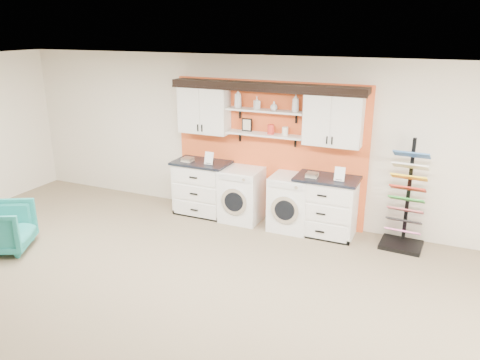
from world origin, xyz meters
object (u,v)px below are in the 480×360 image
at_px(dryer, 291,202).
at_px(sample_rack, 405,214).
at_px(base_cabinet_left, 202,187).
at_px(washer, 242,195).
at_px(armchair, 3,228).
at_px(base_cabinet_right, 326,206).

bearing_deg(dryer, sample_rack, 1.25).
relative_size(base_cabinet_left, washer, 1.07).
bearing_deg(sample_rack, dryer, -175.47).
height_order(base_cabinet_left, sample_rack, sample_rack).
relative_size(dryer, armchair, 1.17).
xyz_separation_m(dryer, sample_rack, (1.79, 0.04, 0.07)).
xyz_separation_m(base_cabinet_left, sample_rack, (3.47, 0.04, 0.05)).
bearing_deg(base_cabinet_left, armchair, -128.93).
relative_size(sample_rack, armchair, 2.14).
bearing_deg(armchair, dryer, -83.97).
xyz_separation_m(base_cabinet_right, sample_rack, (1.21, 0.04, 0.05)).
bearing_deg(armchair, base_cabinet_left, -67.06).
bearing_deg(washer, base_cabinet_left, 179.75).
xyz_separation_m(base_cabinet_right, washer, (-1.48, -0.00, -0.02)).
height_order(base_cabinet_left, dryer, base_cabinet_left).
distance_m(base_cabinet_left, base_cabinet_right, 2.26).
bearing_deg(base_cabinet_left, base_cabinet_right, -0.00).
distance_m(base_cabinet_right, sample_rack, 1.21).
distance_m(washer, dryer, 0.90).
xyz_separation_m(base_cabinet_left, armchair, (-2.04, -2.53, -0.13)).
bearing_deg(sample_rack, base_cabinet_right, -175.02).
height_order(base_cabinet_right, armchair, base_cabinet_right).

